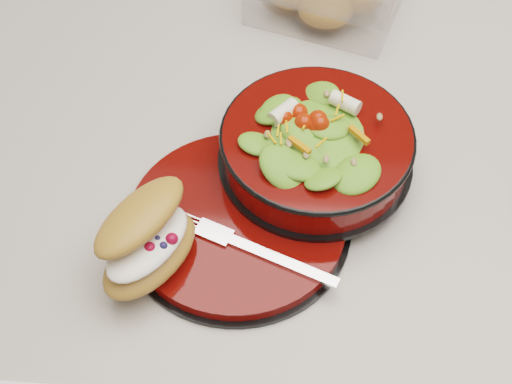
# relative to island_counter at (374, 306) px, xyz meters

# --- Properties ---
(island_counter) EXTENTS (1.24, 0.74, 0.90)m
(island_counter) POSITION_rel_island_counter_xyz_m (0.00, 0.00, 0.00)
(island_counter) COLOR silver
(island_counter) RESTS_ON ground
(dinner_plate) EXTENTS (0.26, 0.26, 0.02)m
(dinner_plate) POSITION_rel_island_counter_xyz_m (-0.22, -0.15, 0.46)
(dinner_plate) COLOR black
(dinner_plate) RESTS_ON island_counter
(salad_bowl) EXTENTS (0.23, 0.23, 0.10)m
(salad_bowl) POSITION_rel_island_counter_xyz_m (-0.13, -0.06, 0.50)
(salad_bowl) COLOR black
(salad_bowl) RESTS_ON dinner_plate
(croissant) EXTENTS (0.12, 0.16, 0.08)m
(croissant) POSITION_rel_island_counter_xyz_m (-0.30, -0.21, 0.50)
(croissant) COLOR #BE793A
(croissant) RESTS_ON dinner_plate
(fork) EXTENTS (0.16, 0.08, 0.00)m
(fork) POSITION_rel_island_counter_xyz_m (-0.19, -0.19, 0.47)
(fork) COLOR silver
(fork) RESTS_ON dinner_plate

